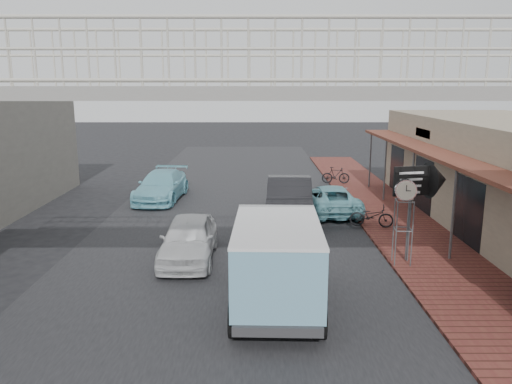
{
  "coord_description": "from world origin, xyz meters",
  "views": [
    {
      "loc": [
        0.99,
        -13.41,
        5.25
      ],
      "look_at": [
        1.01,
        2.72,
        1.8
      ],
      "focal_mm": 35.0,
      "sensor_mm": 36.0,
      "label": 1
    }
  ],
  "objects_px": {
    "dark_sedan": "(289,199)",
    "street_clock": "(405,194)",
    "arrow_sign": "(434,181)",
    "white_hatchback": "(189,239)",
    "angkot_van": "(277,253)",
    "motorcycle_far": "(336,175)",
    "motorcycle_near": "(371,216)",
    "angkot_curb": "(330,199)",
    "angkot_far": "(161,186)"
  },
  "relations": [
    {
      "from": "dark_sedan",
      "to": "arrow_sign",
      "type": "height_order",
      "value": "arrow_sign"
    },
    {
      "from": "dark_sedan",
      "to": "street_clock",
      "type": "distance_m",
      "value": 6.29
    },
    {
      "from": "white_hatchback",
      "to": "angkot_far",
      "type": "height_order",
      "value": "white_hatchback"
    },
    {
      "from": "arrow_sign",
      "to": "street_clock",
      "type": "bearing_deg",
      "value": -168.02
    },
    {
      "from": "white_hatchback",
      "to": "motorcycle_far",
      "type": "height_order",
      "value": "white_hatchback"
    },
    {
      "from": "motorcycle_far",
      "to": "angkot_curb",
      "type": "bearing_deg",
      "value": 173.76
    },
    {
      "from": "motorcycle_near",
      "to": "white_hatchback",
      "type": "bearing_deg",
      "value": 128.67
    },
    {
      "from": "angkot_curb",
      "to": "street_clock",
      "type": "relative_size",
      "value": 1.69
    },
    {
      "from": "motorcycle_near",
      "to": "street_clock",
      "type": "height_order",
      "value": "street_clock"
    },
    {
      "from": "angkot_van",
      "to": "motorcycle_near",
      "type": "bearing_deg",
      "value": 62.14
    },
    {
      "from": "white_hatchback",
      "to": "motorcycle_near",
      "type": "distance_m",
      "value": 7.15
    },
    {
      "from": "white_hatchback",
      "to": "dark_sedan",
      "type": "relative_size",
      "value": 0.79
    },
    {
      "from": "motorcycle_near",
      "to": "dark_sedan",
      "type": "bearing_deg",
      "value": 74.83
    },
    {
      "from": "dark_sedan",
      "to": "motorcycle_near",
      "type": "bearing_deg",
      "value": -23.08
    },
    {
      "from": "motorcycle_near",
      "to": "arrow_sign",
      "type": "height_order",
      "value": "arrow_sign"
    },
    {
      "from": "white_hatchback",
      "to": "angkot_far",
      "type": "relative_size",
      "value": 0.86
    },
    {
      "from": "motorcycle_far",
      "to": "arrow_sign",
      "type": "bearing_deg",
      "value": -170.32
    },
    {
      "from": "arrow_sign",
      "to": "dark_sedan",
      "type": "bearing_deg",
      "value": 115.93
    },
    {
      "from": "angkot_curb",
      "to": "angkot_van",
      "type": "bearing_deg",
      "value": 69.69
    },
    {
      "from": "dark_sedan",
      "to": "angkot_curb",
      "type": "distance_m",
      "value": 2.03
    },
    {
      "from": "dark_sedan",
      "to": "angkot_curb",
      "type": "bearing_deg",
      "value": 32.36
    },
    {
      "from": "motorcycle_near",
      "to": "arrow_sign",
      "type": "bearing_deg",
      "value": -152.98
    },
    {
      "from": "angkot_curb",
      "to": "arrow_sign",
      "type": "relative_size",
      "value": 1.44
    },
    {
      "from": "angkot_curb",
      "to": "street_clock",
      "type": "bearing_deg",
      "value": 96.25
    },
    {
      "from": "white_hatchback",
      "to": "motorcycle_far",
      "type": "distance_m",
      "value": 13.32
    },
    {
      "from": "angkot_van",
      "to": "arrow_sign",
      "type": "bearing_deg",
      "value": 35.88
    },
    {
      "from": "motorcycle_far",
      "to": "white_hatchback",
      "type": "bearing_deg",
      "value": 156.54
    },
    {
      "from": "angkot_van",
      "to": "arrow_sign",
      "type": "xyz_separation_m",
      "value": [
        4.77,
        3.23,
        1.11
      ]
    },
    {
      "from": "angkot_far",
      "to": "street_clock",
      "type": "xyz_separation_m",
      "value": [
        8.7,
        -8.81,
        1.53
      ]
    },
    {
      "from": "white_hatchback",
      "to": "angkot_curb",
      "type": "height_order",
      "value": "white_hatchback"
    },
    {
      "from": "white_hatchback",
      "to": "motorcycle_far",
      "type": "relative_size",
      "value": 2.67
    },
    {
      "from": "motorcycle_near",
      "to": "street_clock",
      "type": "bearing_deg",
      "value": -168.66
    },
    {
      "from": "motorcycle_far",
      "to": "motorcycle_near",
      "type": "bearing_deg",
      "value": -174.99
    },
    {
      "from": "angkot_curb",
      "to": "angkot_far",
      "type": "height_order",
      "value": "angkot_far"
    },
    {
      "from": "street_clock",
      "to": "arrow_sign",
      "type": "distance_m",
      "value": 1.11
    },
    {
      "from": "angkot_curb",
      "to": "street_clock",
      "type": "xyz_separation_m",
      "value": [
        1.19,
        -6.35,
        1.6
      ]
    },
    {
      "from": "white_hatchback",
      "to": "angkot_van",
      "type": "height_order",
      "value": "angkot_van"
    },
    {
      "from": "angkot_curb",
      "to": "arrow_sign",
      "type": "height_order",
      "value": "arrow_sign"
    },
    {
      "from": "angkot_curb",
      "to": "arrow_sign",
      "type": "distance_m",
      "value": 6.57
    },
    {
      "from": "motorcycle_near",
      "to": "motorcycle_far",
      "type": "relative_size",
      "value": 1.08
    },
    {
      "from": "arrow_sign",
      "to": "white_hatchback",
      "type": "bearing_deg",
      "value": 166.05
    },
    {
      "from": "motorcycle_near",
      "to": "arrow_sign",
      "type": "relative_size",
      "value": 0.54
    },
    {
      "from": "white_hatchback",
      "to": "dark_sedan",
      "type": "bearing_deg",
      "value": 54.22
    },
    {
      "from": "dark_sedan",
      "to": "arrow_sign",
      "type": "xyz_separation_m",
      "value": [
        3.93,
        -4.93,
        1.67
      ]
    },
    {
      "from": "angkot_van",
      "to": "arrow_sign",
      "type": "distance_m",
      "value": 5.87
    },
    {
      "from": "dark_sedan",
      "to": "motorcycle_far",
      "type": "height_order",
      "value": "dark_sedan"
    },
    {
      "from": "angkot_curb",
      "to": "arrow_sign",
      "type": "bearing_deg",
      "value": 105.72
    },
    {
      "from": "arrow_sign",
      "to": "angkot_far",
      "type": "bearing_deg",
      "value": 126.52
    },
    {
      "from": "angkot_far",
      "to": "arrow_sign",
      "type": "bearing_deg",
      "value": -36.64
    },
    {
      "from": "angkot_far",
      "to": "angkot_van",
      "type": "distance_m",
      "value": 12.61
    }
  ]
}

